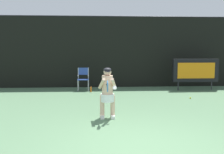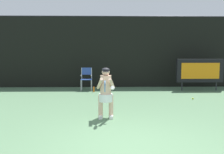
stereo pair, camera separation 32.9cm
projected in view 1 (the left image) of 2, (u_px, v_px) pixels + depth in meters
The scene contains 8 objects.
ground at pixel (140, 152), 5.02m from camera, with size 18.00×22.00×0.03m.
backdrop_screen at pixel (112, 52), 13.45m from camera, with size 18.00×0.12×3.66m.
scoreboard at pixel (195, 70), 12.48m from camera, with size 2.20×0.21×1.50m.
umpire_chair at pixel (83, 78), 12.37m from camera, with size 0.52×0.44×1.08m.
water_bottle at pixel (91, 89), 11.97m from camera, with size 0.07×0.07×0.27m.
tennis_player at pixel (107, 91), 7.38m from camera, with size 0.53×0.60×1.44m.
tennis_racket at pixel (107, 86), 6.85m from camera, with size 0.03×0.60×0.31m.
tennis_ball_loose at pixel (190, 98), 10.35m from camera, with size 0.07×0.07×0.07m.
Camera 1 is at (-0.84, -4.98, 1.96)m, focal length 41.82 mm.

